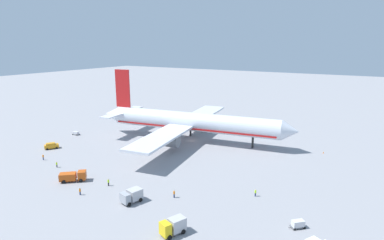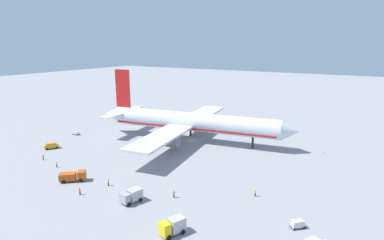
% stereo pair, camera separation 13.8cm
% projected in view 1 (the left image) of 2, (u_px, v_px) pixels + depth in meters
% --- Properties ---
extents(ground_plane, '(600.00, 600.00, 0.00)m').
position_uv_depth(ground_plane, '(193.00, 141.00, 115.06)').
color(ground_plane, gray).
extents(airliner, '(73.08, 68.52, 24.46)m').
position_uv_depth(airliner, '(189.00, 122.00, 113.99)').
color(airliner, silver).
rests_on(airliner, ground).
extents(service_truck_0, '(6.26, 5.88, 2.55)m').
position_uv_depth(service_truck_0, '(73.00, 176.00, 80.84)').
color(service_truck_0, '#BF4C14').
rests_on(service_truck_0, ground).
extents(service_truck_3, '(3.77, 5.17, 2.90)m').
position_uv_depth(service_truck_3, '(173.00, 226.00, 58.22)').
color(service_truck_3, yellow).
rests_on(service_truck_3, ground).
extents(service_truck_4, '(3.65, 5.06, 2.76)m').
position_uv_depth(service_truck_4, '(132.00, 195.00, 70.11)').
color(service_truck_4, '#999EA5').
rests_on(service_truck_4, ground).
extents(service_van, '(3.86, 4.71, 1.97)m').
position_uv_depth(service_van, '(51.00, 146.00, 106.14)').
color(service_van, orange).
rests_on(service_van, ground).
extents(baggage_cart_0, '(3.28, 1.73, 1.27)m').
position_uv_depth(baggage_cart_0, '(76.00, 133.00, 122.53)').
color(baggage_cart_0, gray).
rests_on(baggage_cart_0, ground).
extents(baggage_cart_1, '(2.91, 2.88, 1.50)m').
position_uv_depth(baggage_cart_1, '(298.00, 224.00, 60.37)').
color(baggage_cart_1, '#595B60').
rests_on(baggage_cart_1, ground).
extents(ground_worker_0, '(0.41, 0.41, 1.66)m').
position_uv_depth(ground_worker_0, '(255.00, 193.00, 72.93)').
color(ground_worker_0, navy).
rests_on(ground_worker_0, ground).
extents(ground_worker_1, '(0.45, 0.45, 1.77)m').
position_uv_depth(ground_worker_1, '(108.00, 182.00, 78.30)').
color(ground_worker_1, black).
rests_on(ground_worker_1, ground).
extents(ground_worker_2, '(0.56, 0.56, 1.70)m').
position_uv_depth(ground_worker_2, '(80.00, 191.00, 73.56)').
color(ground_worker_2, navy).
rests_on(ground_worker_2, ground).
extents(ground_worker_3, '(0.56, 0.56, 1.78)m').
position_uv_depth(ground_worker_3, '(43.00, 157.00, 95.78)').
color(ground_worker_3, navy).
rests_on(ground_worker_3, ground).
extents(ground_worker_4, '(0.40, 0.40, 1.63)m').
position_uv_depth(ground_worker_4, '(57.00, 165.00, 90.11)').
color(ground_worker_4, '#3F3F47').
rests_on(ground_worker_4, ground).
extents(ground_worker_5, '(0.55, 0.55, 1.78)m').
position_uv_depth(ground_worker_5, '(174.00, 194.00, 72.28)').
color(ground_worker_5, navy).
rests_on(ground_worker_5, ground).
extents(traffic_cone_0, '(0.36, 0.36, 0.55)m').
position_uv_depth(traffic_cone_0, '(210.00, 113.00, 159.57)').
color(traffic_cone_0, orange).
rests_on(traffic_cone_0, ground).
extents(traffic_cone_1, '(0.36, 0.36, 0.55)m').
position_uv_depth(traffic_cone_1, '(323.00, 152.00, 101.82)').
color(traffic_cone_1, orange).
rests_on(traffic_cone_1, ground).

